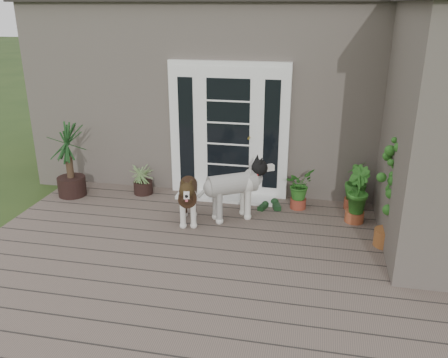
# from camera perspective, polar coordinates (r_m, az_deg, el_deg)

# --- Properties ---
(deck) EXTENTS (6.20, 4.60, 0.12)m
(deck) POSITION_cam_1_polar(r_m,az_deg,el_deg) (5.79, -1.74, -10.64)
(deck) COLOR #6B5B4C
(deck) RESTS_ON ground
(house_main) EXTENTS (7.40, 4.00, 3.10)m
(house_main) POSITION_cam_1_polar(r_m,az_deg,el_deg) (9.27, 4.28, 11.10)
(house_main) COLOR #665E54
(house_main) RESTS_ON ground
(door_unit) EXTENTS (1.90, 0.14, 2.15)m
(door_unit) POSITION_cam_1_polar(r_m,az_deg,el_deg) (7.39, 0.56, 5.92)
(door_unit) COLOR white
(door_unit) RESTS_ON deck
(door_step) EXTENTS (1.60, 0.40, 0.05)m
(door_step) POSITION_cam_1_polar(r_m,az_deg,el_deg) (7.54, 0.25, -2.20)
(door_step) COLOR white
(door_step) RESTS_ON deck
(brindle_dog) EXTENTS (0.54, 0.88, 0.69)m
(brindle_dog) POSITION_cam_1_polar(r_m,az_deg,el_deg) (6.64, -4.40, -2.55)
(brindle_dog) COLOR #372214
(brindle_dog) RESTS_ON deck
(white_dog) EXTENTS (1.02, 0.85, 0.79)m
(white_dog) POSITION_cam_1_polar(r_m,az_deg,el_deg) (6.70, 1.01, -1.78)
(white_dog) COLOR silver
(white_dog) RESTS_ON deck
(spider_plant) EXTENTS (0.60, 0.60, 0.55)m
(spider_plant) POSITION_cam_1_polar(r_m,az_deg,el_deg) (7.77, -9.91, 0.17)
(spider_plant) COLOR #8DAA68
(spider_plant) RESTS_ON deck
(yucca) EXTENTS (1.02, 1.02, 1.23)m
(yucca) POSITION_cam_1_polar(r_m,az_deg,el_deg) (7.88, -18.44, 2.28)
(yucca) COLOR black
(yucca) RESTS_ON deck
(herb_a) EXTENTS (0.57, 0.57, 0.54)m
(herb_a) POSITION_cam_1_polar(r_m,az_deg,el_deg) (7.19, 9.11, -1.55)
(herb_a) COLOR #235217
(herb_a) RESTS_ON deck
(herb_b) EXTENTS (0.51, 0.51, 0.61)m
(herb_b) POSITION_cam_1_polar(r_m,az_deg,el_deg) (6.90, 15.81, -2.74)
(herb_b) COLOR #295B1A
(herb_b) RESTS_ON deck
(herb_c) EXTENTS (0.53, 0.53, 0.62)m
(herb_c) POSITION_cam_1_polar(r_m,az_deg,el_deg) (7.34, 15.74, -1.26)
(herb_c) COLOR #195A1F
(herb_c) RESTS_ON deck
(sapling) EXTENTS (0.60, 0.60, 1.58)m
(sapling) POSITION_cam_1_polar(r_m,az_deg,el_deg) (6.16, 19.85, -1.15)
(sapling) COLOR #225317
(sapling) RESTS_ON deck
(clog_left) EXTENTS (0.24, 0.35, 0.10)m
(clog_left) POSITION_cam_1_polar(r_m,az_deg,el_deg) (7.24, 6.37, -3.16)
(clog_left) COLOR black
(clog_left) RESTS_ON deck
(clog_right) EXTENTS (0.20, 0.29, 0.08)m
(clog_right) POSITION_cam_1_polar(r_m,az_deg,el_deg) (7.19, 4.80, -3.34)
(clog_right) COLOR black
(clog_right) RESTS_ON deck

